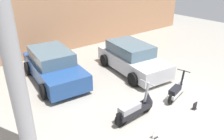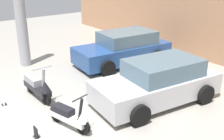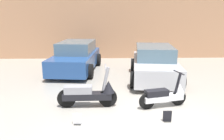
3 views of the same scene
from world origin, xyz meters
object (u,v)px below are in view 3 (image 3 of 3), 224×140
(scooter_front_left, at_px, (90,93))
(placard_near_right_scooter, at_px, (167,117))
(scooter_front_right, at_px, (165,95))
(placard_near_left_scooter, at_px, (77,120))
(car_rear_center, at_px, (154,63))
(car_rear_left, at_px, (76,57))

(scooter_front_left, bearing_deg, placard_near_right_scooter, -27.17)
(scooter_front_right, relative_size, placard_near_left_scooter, 5.14)
(scooter_front_right, xyz_separation_m, car_rear_center, (0.29, 2.73, 0.27))
(car_rear_left, relative_size, placard_near_left_scooter, 15.17)
(car_rear_center, bearing_deg, scooter_front_left, -33.66)
(placard_near_left_scooter, bearing_deg, scooter_front_left, 77.43)
(scooter_front_left, distance_m, placard_near_left_scooter, 1.05)
(car_rear_left, xyz_separation_m, car_rear_center, (3.17, -1.37, -0.01))
(car_rear_left, distance_m, car_rear_center, 3.46)
(scooter_front_right, distance_m, car_rear_center, 2.76)
(car_rear_left, height_order, placard_near_left_scooter, car_rear_left)
(scooter_front_right, height_order, car_rear_center, car_rear_center)
(scooter_front_right, relative_size, car_rear_left, 0.34)
(car_rear_left, distance_m, placard_near_right_scooter, 5.66)
(scooter_front_left, relative_size, car_rear_left, 0.41)
(scooter_front_right, height_order, placard_near_left_scooter, scooter_front_right)
(car_rear_left, xyz_separation_m, placard_near_left_scooter, (0.65, -5.02, -0.50))
(car_rear_center, relative_size, placard_near_right_scooter, 14.96)
(scooter_front_left, bearing_deg, scooter_front_right, -2.96)
(scooter_front_right, xyz_separation_m, placard_near_right_scooter, (-0.17, -0.84, -0.22))
(placard_near_left_scooter, bearing_deg, scooter_front_right, 22.38)
(car_rear_center, bearing_deg, scooter_front_right, 1.12)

